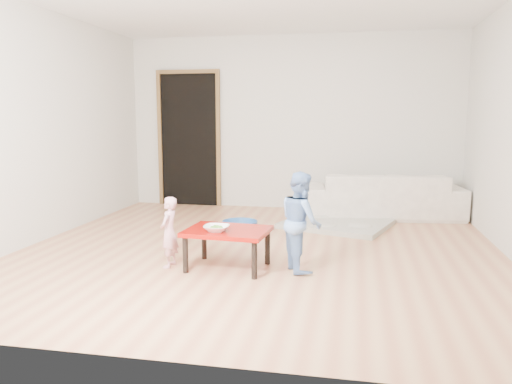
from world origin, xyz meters
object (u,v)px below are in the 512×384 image
(child_pink, at_px, (169,232))
(basin, at_px, (240,226))
(sofa, at_px, (383,195))
(red_table, at_px, (228,249))
(child_blue, at_px, (301,221))
(bowl, at_px, (216,228))

(child_pink, xyz_separation_m, basin, (0.33, 1.51, -0.26))
(sofa, height_order, red_table, sofa)
(child_blue, bearing_deg, red_table, 73.13)
(basin, bearing_deg, red_table, -81.38)
(child_pink, xyz_separation_m, child_blue, (1.22, 0.14, 0.12))
(child_pink, bearing_deg, red_table, 97.83)
(red_table, bearing_deg, bowl, -124.82)
(red_table, relative_size, basin, 1.73)
(sofa, distance_m, child_pink, 3.49)
(sofa, xyz_separation_m, bowl, (-1.61, -2.85, 0.09))
(red_table, distance_m, child_blue, 0.73)
(bowl, xyz_separation_m, child_pink, (-0.48, 0.05, -0.07))
(bowl, relative_size, child_pink, 0.34)
(child_pink, height_order, child_blue, child_blue)
(bowl, bearing_deg, sofa, 60.62)
(child_blue, distance_m, basin, 1.68)
(red_table, distance_m, bowl, 0.25)
(child_blue, bearing_deg, sofa, -42.26)
(sofa, height_order, child_pink, child_pink)
(red_table, height_order, bowl, bowl)
(sofa, xyz_separation_m, red_table, (-1.53, -2.75, -0.12))
(sofa, xyz_separation_m, child_pink, (-2.08, -2.80, 0.02))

